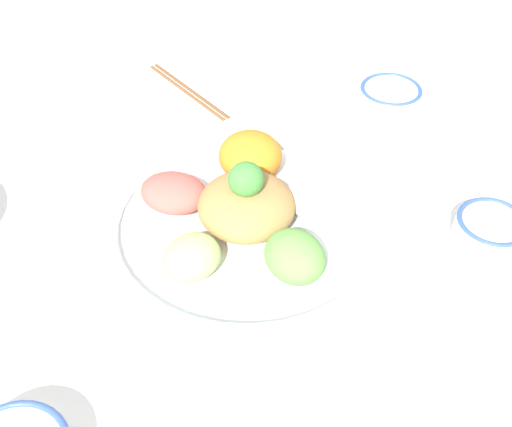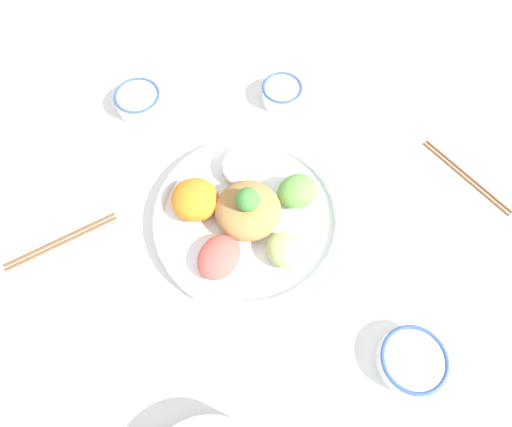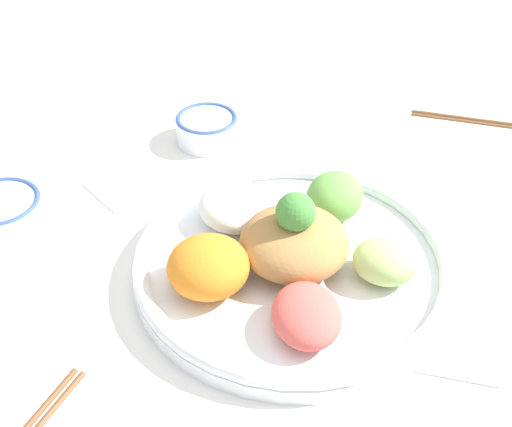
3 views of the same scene
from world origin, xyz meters
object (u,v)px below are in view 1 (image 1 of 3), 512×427
Objects in this scene: chopsticks_pair_far at (190,90)px; sauce_bowl_red at (391,98)px; rice_bowl_blue at (492,230)px; salad_platter at (250,216)px; serving_spoon_extra at (430,152)px; serving_spoon_main at (57,300)px.

sauce_bowl_red is at bearing -139.17° from chopsticks_pair_far.
rice_bowl_blue is at bearing -168.58° from sauce_bowl_red.
rice_bowl_blue is (-0.04, -0.32, -0.00)m from salad_platter.
salad_platter is 0.32m from rice_bowl_blue.
salad_platter is at bearing 158.03° from chopsticks_pair_far.
salad_platter is 0.33m from serving_spoon_extra.
serving_spoon_extra is (0.27, -0.53, 0.00)m from serving_spoon_main.
chopsticks_pair_far is 1.62× the size of serving_spoon_main.
salad_platter is 0.27m from serving_spoon_main.
salad_platter is 4.06× the size of rice_bowl_blue.
sauce_bowl_red is 0.33m from rice_bowl_blue.
salad_platter reaches higher than rice_bowl_blue.
serving_spoon_extra is (0.16, -0.29, -0.03)m from salad_platter.
serving_spoon_extra is (-0.12, -0.04, -0.02)m from sauce_bowl_red.
serving_spoon_main and serving_spoon_extra have the same top height.
sauce_bowl_red is 0.36m from chopsticks_pair_far.
salad_platter reaches higher than chopsticks_pair_far.
sauce_bowl_red reaches higher than serving_spoon_main.
serving_spoon_main is 0.60m from serving_spoon_extra.
serving_spoon_main is (-0.11, 0.24, -0.03)m from salad_platter.
chopsticks_pair_far is at bearing 45.93° from rice_bowl_blue.
salad_platter is 2.95× the size of serving_spoon_extra.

